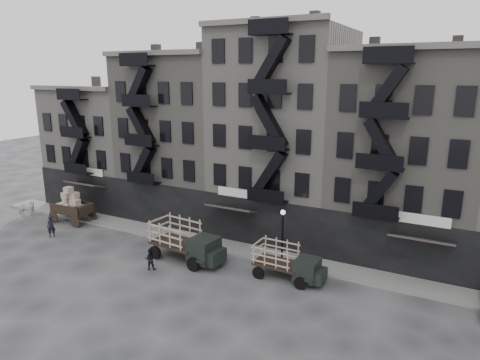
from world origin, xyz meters
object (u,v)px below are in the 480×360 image
at_px(stake_truck_west, 185,239).
at_px(stake_truck_east, 287,260).
at_px(pedestrian_mid, 150,259).
at_px(wagon, 71,202).
at_px(pedestrian_west, 51,227).
at_px(horse, 26,209).

height_order(stake_truck_west, stake_truck_east, stake_truck_west).
distance_m(stake_truck_east, pedestrian_mid, 9.69).
relative_size(wagon, pedestrian_west, 2.18).
height_order(wagon, pedestrian_mid, wagon).
height_order(stake_truck_east, pedestrian_west, stake_truck_east).
relative_size(horse, wagon, 0.52).
xyz_separation_m(horse, stake_truck_west, (19.11, -0.80, 0.82)).
height_order(wagon, stake_truck_east, wagon).
bearing_deg(wagon, horse, -164.44).
bearing_deg(stake_truck_west, pedestrian_mid, -111.92).
relative_size(wagon, stake_truck_west, 0.65).
xyz_separation_m(pedestrian_west, pedestrian_mid, (11.46, -1.02, -0.11)).
distance_m(stake_truck_west, stake_truck_east, 7.84).
bearing_deg(stake_truck_east, pedestrian_west, -172.25).
bearing_deg(stake_truck_west, horse, -176.34).
xyz_separation_m(wagon, pedestrian_mid, (13.04, -4.58, -1.11)).
xyz_separation_m(stake_truck_west, pedestrian_west, (-12.78, -1.47, -0.78)).
distance_m(horse, stake_truck_west, 19.15).
relative_size(wagon, pedestrian_mid, 2.49).
relative_size(stake_truck_west, pedestrian_west, 3.35).
height_order(horse, stake_truck_east, stake_truck_east).
relative_size(stake_truck_east, pedestrian_west, 2.71).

